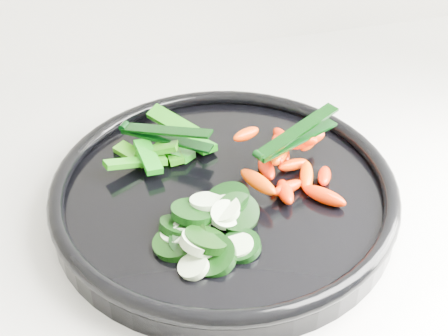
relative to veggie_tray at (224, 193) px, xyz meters
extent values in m
cylinder|color=black|center=(0.00, 0.00, -0.01)|extent=(0.39, 0.39, 0.02)
torus|color=black|center=(0.00, 0.00, 0.01)|extent=(0.40, 0.40, 0.02)
cylinder|color=black|center=(-0.04, -0.10, 0.01)|extent=(0.07, 0.07, 0.03)
cylinder|color=#D9F1C1|center=(-0.06, -0.10, 0.01)|extent=(0.04, 0.04, 0.02)
cylinder|color=black|center=(-0.06, -0.05, 0.01)|extent=(0.06, 0.06, 0.03)
cylinder|color=#D8FBC9|center=(-0.06, -0.05, 0.01)|extent=(0.03, 0.03, 0.02)
cylinder|color=black|center=(-0.05, -0.07, 0.01)|extent=(0.04, 0.04, 0.02)
cylinder|color=#C7E8BA|center=(-0.04, -0.07, 0.01)|extent=(0.04, 0.04, 0.02)
cylinder|color=black|center=(-0.01, -0.09, 0.01)|extent=(0.06, 0.06, 0.02)
cylinder|color=#CFECBD|center=(-0.01, -0.09, 0.01)|extent=(0.04, 0.04, 0.02)
cylinder|color=black|center=(-0.04, -0.03, 0.01)|extent=(0.05, 0.05, 0.02)
cylinder|color=beige|center=(-0.04, -0.05, 0.01)|extent=(0.04, 0.04, 0.02)
cylinder|color=black|center=(-0.07, -0.07, 0.01)|extent=(0.06, 0.05, 0.02)
cylinder|color=#D0F0C0|center=(-0.06, -0.06, 0.01)|extent=(0.05, 0.05, 0.02)
cylinder|color=black|center=(-0.06, -0.07, 0.01)|extent=(0.05, 0.05, 0.02)
cylinder|color=beige|center=(-0.05, -0.06, 0.01)|extent=(0.04, 0.04, 0.01)
cylinder|color=black|center=(-0.06, -0.07, 0.01)|extent=(0.06, 0.06, 0.03)
cylinder|color=#B3D0A6|center=(-0.05, -0.05, 0.01)|extent=(0.04, 0.04, 0.02)
cylinder|color=black|center=(-0.04, -0.04, 0.02)|extent=(0.06, 0.06, 0.02)
cylinder|color=#D8EFBF|center=(-0.03, -0.03, 0.02)|extent=(0.04, 0.04, 0.02)
cylinder|color=black|center=(-0.04, -0.08, 0.02)|extent=(0.05, 0.05, 0.03)
cylinder|color=#E2F9C7|center=(-0.05, -0.08, 0.02)|extent=(0.04, 0.04, 0.03)
cylinder|color=black|center=(0.00, -0.05, 0.02)|extent=(0.06, 0.06, 0.03)
cylinder|color=beige|center=(-0.01, -0.05, 0.02)|extent=(0.04, 0.04, 0.02)
cylinder|color=black|center=(-0.01, -0.03, 0.02)|extent=(0.06, 0.06, 0.02)
cylinder|color=#DDF4C3|center=(-0.01, -0.05, 0.02)|extent=(0.04, 0.04, 0.02)
ellipsoid|color=#FF4F00|center=(0.09, -0.01, 0.01)|extent=(0.03, 0.05, 0.02)
ellipsoid|color=#F14700|center=(0.06, -0.02, 0.01)|extent=(0.04, 0.03, 0.02)
ellipsoid|color=red|center=(0.10, -0.05, 0.01)|extent=(0.05, 0.05, 0.02)
ellipsoid|color=#E63500|center=(0.05, 0.02, 0.01)|extent=(0.02, 0.04, 0.02)
ellipsoid|color=#FC2400|center=(0.11, -0.02, 0.01)|extent=(0.03, 0.05, 0.02)
ellipsoid|color=red|center=(0.05, 0.01, 0.01)|extent=(0.02, 0.04, 0.02)
ellipsoid|color=#FE3100|center=(0.06, -0.03, 0.01)|extent=(0.02, 0.05, 0.02)
ellipsoid|color=#FF3E00|center=(0.08, 0.01, 0.01)|extent=(0.04, 0.02, 0.02)
ellipsoid|color=#FF4300|center=(0.09, 0.07, 0.01)|extent=(0.02, 0.04, 0.02)
ellipsoid|color=#E62F00|center=(0.08, 0.04, 0.01)|extent=(0.02, 0.05, 0.02)
ellipsoid|color=#FF3700|center=(0.03, -0.02, 0.03)|extent=(0.04, 0.06, 0.02)
ellipsoid|color=#DA4D00|center=(0.11, 0.03, 0.03)|extent=(0.04, 0.05, 0.03)
ellipsoid|color=red|center=(0.06, 0.02, 0.03)|extent=(0.02, 0.04, 0.02)
ellipsoid|color=#E25900|center=(0.07, 0.01, 0.03)|extent=(0.04, 0.05, 0.02)
ellipsoid|color=#EE2500|center=(0.09, 0.02, 0.04)|extent=(0.05, 0.05, 0.03)
ellipsoid|color=red|center=(0.04, 0.04, 0.04)|extent=(0.04, 0.03, 0.02)
ellipsoid|color=#FF3E00|center=(0.10, 0.02, 0.04)|extent=(0.05, 0.02, 0.02)
cube|color=#276F0A|center=(-0.04, 0.07, 0.01)|extent=(0.02, 0.05, 0.02)
cube|color=#156509|center=(-0.05, 0.08, 0.01)|extent=(0.06, 0.04, 0.03)
cube|color=#096109|center=(-0.01, 0.09, 0.01)|extent=(0.04, 0.06, 0.02)
cube|color=#156209|center=(-0.04, 0.07, 0.01)|extent=(0.05, 0.05, 0.02)
cube|color=#1B6409|center=(-0.05, 0.08, 0.01)|extent=(0.06, 0.05, 0.02)
cube|color=#266F0A|center=(-0.09, 0.08, 0.01)|extent=(0.04, 0.05, 0.01)
cube|color=#1F720A|center=(-0.06, 0.08, 0.01)|extent=(0.02, 0.06, 0.03)
cube|color=#21710A|center=(-0.06, 0.07, 0.02)|extent=(0.05, 0.03, 0.02)
cube|color=#226409|center=(-0.10, 0.06, 0.02)|extent=(0.04, 0.03, 0.02)
cube|color=#106609|center=(-0.07, 0.06, 0.02)|extent=(0.02, 0.06, 0.01)
cube|color=#106109|center=(-0.03, 0.12, 0.02)|extent=(0.06, 0.07, 0.02)
cylinder|color=black|center=(0.03, -0.01, 0.05)|extent=(0.01, 0.01, 0.01)
cube|color=black|center=(0.08, 0.01, 0.05)|extent=(0.11, 0.06, 0.00)
cube|color=black|center=(0.08, 0.01, 0.06)|extent=(0.11, 0.06, 0.02)
cylinder|color=black|center=(-0.09, 0.12, 0.03)|extent=(0.01, 0.01, 0.01)
cube|color=black|center=(-0.05, 0.08, 0.02)|extent=(0.10, 0.08, 0.00)
cube|color=black|center=(-0.05, 0.08, 0.04)|extent=(0.10, 0.08, 0.02)
camera|label=1|loc=(-0.14, -0.49, 0.44)|focal=50.00mm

